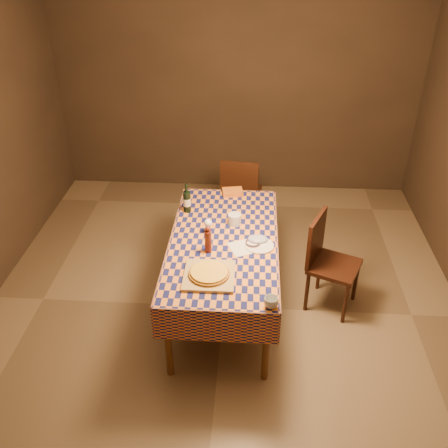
% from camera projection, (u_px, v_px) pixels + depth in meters
% --- Properties ---
extents(room, '(5.00, 5.10, 2.70)m').
position_uv_depth(room, '(224.00, 180.00, 4.03)').
color(room, brown).
rests_on(room, ground).
extents(dining_table, '(0.94, 1.84, 0.77)m').
position_uv_depth(dining_table, '(224.00, 247.00, 4.38)').
color(dining_table, brown).
rests_on(dining_table, ground).
extents(cutting_board, '(0.40, 0.40, 0.02)m').
position_uv_depth(cutting_board, '(209.00, 276.00, 3.89)').
color(cutting_board, tan).
rests_on(cutting_board, dining_table).
extents(pizza, '(0.35, 0.35, 0.03)m').
position_uv_depth(pizza, '(209.00, 273.00, 3.87)').
color(pizza, '#905918').
rests_on(pizza, cutting_board).
extents(pepper_mill, '(0.08, 0.08, 0.24)m').
position_uv_depth(pepper_mill, '(208.00, 240.00, 4.13)').
color(pepper_mill, '#4E1912').
rests_on(pepper_mill, dining_table).
extents(bowl, '(0.15, 0.15, 0.04)m').
position_uv_depth(bowl, '(253.00, 243.00, 4.26)').
color(bowl, '#624752').
rests_on(bowl, dining_table).
extents(wine_glass, '(0.07, 0.07, 0.14)m').
position_uv_depth(wine_glass, '(208.00, 223.00, 4.38)').
color(wine_glass, white).
rests_on(wine_glass, dining_table).
extents(wine_bottle, '(0.09, 0.09, 0.29)m').
position_uv_depth(wine_bottle, '(187.00, 201.00, 4.69)').
color(wine_bottle, black).
rests_on(wine_bottle, dining_table).
extents(deli_tub, '(0.14, 0.14, 0.10)m').
position_uv_depth(deli_tub, '(235.00, 219.00, 4.53)').
color(deli_tub, silver).
rests_on(deli_tub, dining_table).
extents(takeout_container, '(0.22, 0.17, 0.05)m').
position_uv_depth(takeout_container, '(233.00, 192.00, 5.02)').
color(takeout_container, '#BF6119').
rests_on(takeout_container, dining_table).
extents(white_plate, '(0.30, 0.30, 0.01)m').
position_uv_depth(white_plate, '(259.00, 246.00, 4.25)').
color(white_plate, silver).
rests_on(white_plate, dining_table).
extents(tumbler, '(0.13, 0.13, 0.08)m').
position_uv_depth(tumbler, '(271.00, 302.00, 3.58)').
color(tumbler, silver).
rests_on(tumbler, dining_table).
extents(flour_patch, '(0.35, 0.32, 0.00)m').
position_uv_depth(flour_patch, '(247.00, 247.00, 4.24)').
color(flour_patch, silver).
rests_on(flour_patch, dining_table).
extents(flour_bag, '(0.21, 0.19, 0.05)m').
position_uv_depth(flour_bag, '(258.00, 239.00, 4.30)').
color(flour_bag, '#97A0C2').
rests_on(flour_bag, dining_table).
extents(chair_far, '(0.47, 0.48, 0.93)m').
position_uv_depth(chair_far, '(241.00, 191.00, 5.62)').
color(chair_far, black).
rests_on(chair_far, ground).
extents(chair_right, '(0.56, 0.56, 0.93)m').
position_uv_depth(chair_right, '(326.00, 257.00, 4.53)').
color(chair_right, black).
rests_on(chair_right, ground).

